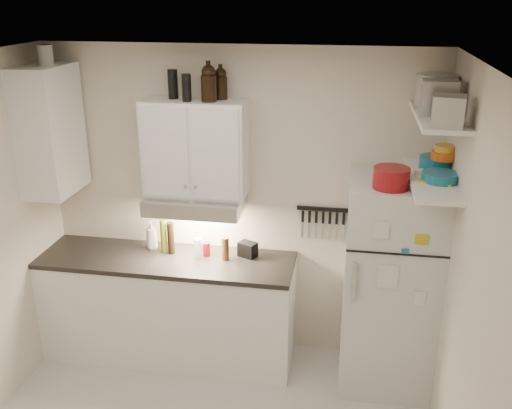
# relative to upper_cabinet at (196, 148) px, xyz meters

# --- Properties ---
(ceiling) EXTENTS (3.20, 3.00, 0.02)m
(ceiling) POSITION_rel_upper_cabinet_xyz_m (0.30, -1.33, 0.78)
(ceiling) COLOR white
(ceiling) RESTS_ON ground
(back_wall) EXTENTS (3.20, 0.02, 2.60)m
(back_wall) POSITION_rel_upper_cabinet_xyz_m (0.30, 0.18, -0.53)
(back_wall) COLOR beige
(back_wall) RESTS_ON ground
(right_wall) EXTENTS (0.02, 3.00, 2.60)m
(right_wall) POSITION_rel_upper_cabinet_xyz_m (1.91, -1.33, -0.53)
(right_wall) COLOR beige
(right_wall) RESTS_ON ground
(base_cabinet) EXTENTS (2.10, 0.60, 0.88)m
(base_cabinet) POSITION_rel_upper_cabinet_xyz_m (-0.25, -0.14, -1.39)
(base_cabinet) COLOR white
(base_cabinet) RESTS_ON floor
(countertop) EXTENTS (2.10, 0.62, 0.04)m
(countertop) POSITION_rel_upper_cabinet_xyz_m (-0.25, -0.14, -0.93)
(countertop) COLOR black
(countertop) RESTS_ON base_cabinet
(upper_cabinet) EXTENTS (0.80, 0.33, 0.75)m
(upper_cabinet) POSITION_rel_upper_cabinet_xyz_m (0.00, 0.00, 0.00)
(upper_cabinet) COLOR white
(upper_cabinet) RESTS_ON back_wall
(side_cabinet) EXTENTS (0.33, 0.55, 1.00)m
(side_cabinet) POSITION_rel_upper_cabinet_xyz_m (-1.14, -0.14, 0.12)
(side_cabinet) COLOR white
(side_cabinet) RESTS_ON left_wall
(range_hood) EXTENTS (0.76, 0.46, 0.12)m
(range_hood) POSITION_rel_upper_cabinet_xyz_m (0.00, -0.06, -0.44)
(range_hood) COLOR silver
(range_hood) RESTS_ON back_wall
(fridge) EXTENTS (0.70, 0.68, 1.70)m
(fridge) POSITION_rel_upper_cabinet_xyz_m (1.55, -0.18, -0.98)
(fridge) COLOR silver
(fridge) RESTS_ON floor
(shelf_hi) EXTENTS (0.30, 0.95, 0.03)m
(shelf_hi) POSITION_rel_upper_cabinet_xyz_m (1.75, -0.31, 0.38)
(shelf_hi) COLOR white
(shelf_hi) RESTS_ON right_wall
(shelf_lo) EXTENTS (0.30, 0.95, 0.03)m
(shelf_lo) POSITION_rel_upper_cabinet_xyz_m (1.75, -0.31, -0.07)
(shelf_lo) COLOR white
(shelf_lo) RESTS_ON right_wall
(knife_strip) EXTENTS (0.42, 0.02, 0.03)m
(knife_strip) POSITION_rel_upper_cabinet_xyz_m (1.00, 0.15, -0.51)
(knife_strip) COLOR black
(knife_strip) RESTS_ON back_wall
(dutch_oven) EXTENTS (0.27, 0.27, 0.15)m
(dutch_oven) POSITION_rel_upper_cabinet_xyz_m (1.48, -0.35, -0.05)
(dutch_oven) COLOR maroon
(dutch_oven) RESTS_ON fridge
(book_stack) EXTENTS (0.29, 0.32, 0.09)m
(book_stack) POSITION_rel_upper_cabinet_xyz_m (1.79, -0.34, -0.08)
(book_stack) COLOR gold
(book_stack) RESTS_ON fridge
(spice_jar) EXTENTS (0.09, 0.09, 0.11)m
(spice_jar) POSITION_rel_upper_cabinet_xyz_m (1.67, -0.25, -0.07)
(spice_jar) COLOR silver
(spice_jar) RESTS_ON fridge
(stock_pot) EXTENTS (0.35, 0.35, 0.22)m
(stock_pot) POSITION_rel_upper_cabinet_xyz_m (1.76, -0.01, 0.50)
(stock_pot) COLOR silver
(stock_pot) RESTS_ON shelf_hi
(tin_a) EXTENTS (0.23, 0.21, 0.23)m
(tin_a) POSITION_rel_upper_cabinet_xyz_m (1.73, -0.33, 0.50)
(tin_a) COLOR #AAAAAD
(tin_a) RESTS_ON shelf_hi
(tin_b) EXTENTS (0.22, 0.22, 0.18)m
(tin_b) POSITION_rel_upper_cabinet_xyz_m (1.75, -0.67, 0.48)
(tin_b) COLOR #AAAAAD
(tin_b) RESTS_ON shelf_hi
(bowl_teal) EXTENTS (0.23, 0.23, 0.09)m
(bowl_teal) POSITION_rel_upper_cabinet_xyz_m (1.80, -0.09, -0.00)
(bowl_teal) COLOR #176482
(bowl_teal) RESTS_ON shelf_lo
(bowl_orange) EXTENTS (0.18, 0.18, 0.05)m
(bowl_orange) POSITION_rel_upper_cabinet_xyz_m (1.84, -0.15, 0.07)
(bowl_orange) COLOR #C65312
(bowl_orange) RESTS_ON bowl_teal
(bowl_yellow) EXTENTS (0.14, 0.14, 0.05)m
(bowl_yellow) POSITION_rel_upper_cabinet_xyz_m (1.84, -0.15, 0.12)
(bowl_yellow) COLOR gold
(bowl_yellow) RESTS_ON bowl_orange
(plates) EXTENTS (0.31, 0.31, 0.06)m
(plates) POSITION_rel_upper_cabinet_xyz_m (1.80, -0.38, -0.02)
(plates) COLOR #176482
(plates) RESTS_ON shelf_lo
(growler_a) EXTENTS (0.13, 0.13, 0.28)m
(growler_a) POSITION_rel_upper_cabinet_xyz_m (0.13, -0.05, 0.51)
(growler_a) COLOR black
(growler_a) RESTS_ON upper_cabinet
(growler_b) EXTENTS (0.13, 0.13, 0.24)m
(growler_b) POSITION_rel_upper_cabinet_xyz_m (0.20, 0.06, 0.50)
(growler_b) COLOR black
(growler_b) RESTS_ON upper_cabinet
(thermos_a) EXTENTS (0.09, 0.09, 0.20)m
(thermos_a) POSITION_rel_upper_cabinet_xyz_m (-0.03, -0.07, 0.48)
(thermos_a) COLOR black
(thermos_a) RESTS_ON upper_cabinet
(thermos_b) EXTENTS (0.10, 0.10, 0.22)m
(thermos_b) POSITION_rel_upper_cabinet_xyz_m (-0.17, 0.02, 0.48)
(thermos_b) COLOR black
(thermos_b) RESTS_ON upper_cabinet
(side_jar) EXTENTS (0.14, 0.14, 0.15)m
(side_jar) POSITION_rel_upper_cabinet_xyz_m (-1.10, -0.11, 0.70)
(side_jar) COLOR silver
(side_jar) RESTS_ON side_cabinet
(soap_bottle) EXTENTS (0.12, 0.12, 0.28)m
(soap_bottle) POSITION_rel_upper_cabinet_xyz_m (-0.42, 0.02, -0.77)
(soap_bottle) COLOR white
(soap_bottle) RESTS_ON countertop
(pepper_mill) EXTENTS (0.07, 0.07, 0.19)m
(pepper_mill) POSITION_rel_upper_cabinet_xyz_m (0.24, -0.09, -0.81)
(pepper_mill) COLOR brown
(pepper_mill) RESTS_ON countertop
(oil_bottle) EXTENTS (0.07, 0.07, 0.29)m
(oil_bottle) POSITION_rel_upper_cabinet_xyz_m (-0.30, -0.03, -0.76)
(oil_bottle) COLOR #5D6719
(oil_bottle) RESTS_ON countertop
(vinegar_bottle) EXTENTS (0.06, 0.06, 0.27)m
(vinegar_bottle) POSITION_rel_upper_cabinet_xyz_m (-0.23, -0.05, -0.77)
(vinegar_bottle) COLOR black
(vinegar_bottle) RESTS_ON countertop
(clear_bottle) EXTENTS (0.07, 0.07, 0.17)m
(clear_bottle) POSITION_rel_upper_cabinet_xyz_m (0.01, -0.09, -0.82)
(clear_bottle) COLOR silver
(clear_bottle) RESTS_ON countertop
(red_jar) EXTENTS (0.07, 0.07, 0.12)m
(red_jar) POSITION_rel_upper_cabinet_xyz_m (0.07, -0.04, -0.85)
(red_jar) COLOR maroon
(red_jar) RESTS_ON countertop
(caddy) EXTENTS (0.17, 0.15, 0.12)m
(caddy) POSITION_rel_upper_cabinet_xyz_m (0.41, 0.01, -0.84)
(caddy) COLOR black
(caddy) RESTS_ON countertop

